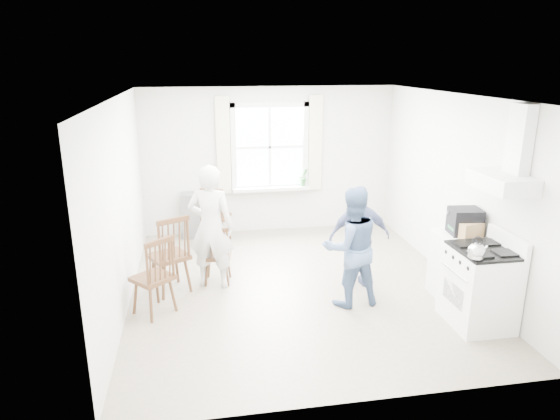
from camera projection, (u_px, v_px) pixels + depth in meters
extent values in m
cube|color=gray|center=(297.00, 287.00, 6.96)|extent=(4.62, 5.12, 0.02)
cube|color=beige|center=(269.00, 160.00, 8.96)|extent=(4.62, 0.04, 2.64)
cube|color=beige|center=(359.00, 274.00, 4.21)|extent=(4.62, 0.04, 2.64)
cube|color=beige|center=(120.00, 205.00, 6.22)|extent=(0.04, 5.12, 2.64)
cube|color=beige|center=(457.00, 189.00, 6.95)|extent=(0.04, 5.12, 2.64)
cube|color=white|center=(299.00, 95.00, 6.21)|extent=(4.62, 5.12, 0.02)
cube|color=white|center=(270.00, 147.00, 8.86)|extent=(1.20, 0.02, 1.40)
cube|color=silver|center=(270.00, 104.00, 8.61)|extent=(1.38, 0.09, 0.09)
cube|color=silver|center=(270.00, 188.00, 9.04)|extent=(1.38, 0.09, 0.09)
cube|color=silver|center=(233.00, 148.00, 8.72)|extent=(0.09, 0.09, 1.58)
cube|color=silver|center=(305.00, 146.00, 8.93)|extent=(0.09, 0.09, 1.58)
cube|color=silver|center=(271.00, 188.00, 8.97)|extent=(1.38, 0.24, 0.06)
cube|color=beige|center=(223.00, 146.00, 8.67)|extent=(0.24, 0.05, 1.70)
cube|color=beige|center=(315.00, 143.00, 8.93)|extent=(0.24, 0.05, 1.70)
cube|color=silver|center=(502.00, 182.00, 5.51)|extent=(0.45, 0.76, 0.18)
cube|color=silver|center=(520.00, 139.00, 5.40)|extent=(0.14, 0.30, 0.76)
cube|color=slate|center=(193.00, 215.00, 8.81)|extent=(0.40, 0.30, 0.80)
cube|color=white|center=(479.00, 288.00, 5.86)|extent=(0.65, 0.76, 0.92)
cube|color=black|center=(484.00, 250.00, 5.73)|extent=(0.61, 0.72, 0.03)
cube|color=white|center=(508.00, 242.00, 5.75)|extent=(0.06, 0.76, 0.20)
cylinder|color=silver|center=(454.00, 271.00, 5.74)|extent=(0.02, 0.61, 0.02)
sphere|color=silver|center=(476.00, 251.00, 5.41)|extent=(0.18, 0.18, 0.18)
cylinder|color=silver|center=(476.00, 256.00, 5.43)|extent=(0.17, 0.17, 0.04)
torus|color=black|center=(478.00, 241.00, 5.38)|extent=(0.12, 0.04, 0.12)
cube|color=silver|center=(455.00, 265.00, 6.54)|extent=(0.50, 0.55, 0.90)
cube|color=black|center=(464.00, 227.00, 6.35)|extent=(0.41, 0.38, 0.18)
cube|color=black|center=(466.00, 215.00, 6.31)|extent=(0.41, 0.38, 0.16)
cube|color=#A98352|center=(469.00, 230.00, 6.24)|extent=(0.35, 0.28, 0.20)
cube|color=#412614|center=(169.00, 256.00, 6.69)|extent=(0.62, 0.61, 0.06)
cube|color=#412614|center=(174.00, 239.00, 6.45)|extent=(0.43, 0.27, 0.60)
cylinder|color=#412614|center=(170.00, 274.00, 6.77)|extent=(0.04, 0.04, 0.48)
cube|color=#412614|center=(217.00, 256.00, 7.00)|extent=(0.42, 0.40, 0.04)
cube|color=#412614|center=(216.00, 244.00, 6.78)|extent=(0.35, 0.11, 0.47)
cylinder|color=#412614|center=(218.00, 269.00, 7.06)|extent=(0.03, 0.03, 0.38)
cube|color=#412614|center=(153.00, 278.00, 6.11)|extent=(0.60, 0.60, 0.05)
cube|color=#412614|center=(161.00, 261.00, 5.92)|extent=(0.35, 0.32, 0.56)
cylinder|color=#412614|center=(154.00, 296.00, 6.18)|extent=(0.04, 0.04, 0.45)
imported|color=silver|center=(211.00, 227.00, 6.76)|extent=(0.79, 0.79, 1.72)
imported|color=#4B648C|center=(351.00, 247.00, 6.26)|extent=(0.82, 0.82, 1.55)
imported|color=navy|center=(359.00, 237.00, 6.80)|extent=(0.90, 0.90, 1.43)
imported|color=#357735|center=(303.00, 177.00, 8.99)|extent=(0.23, 0.23, 0.32)
cube|color=#412614|center=(216.00, 217.00, 8.55)|extent=(0.55, 0.54, 0.05)
cube|color=#412614|center=(212.00, 204.00, 8.30)|extent=(0.40, 0.21, 0.55)
cylinder|color=#412614|center=(217.00, 230.00, 8.62)|extent=(0.04, 0.04, 0.44)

